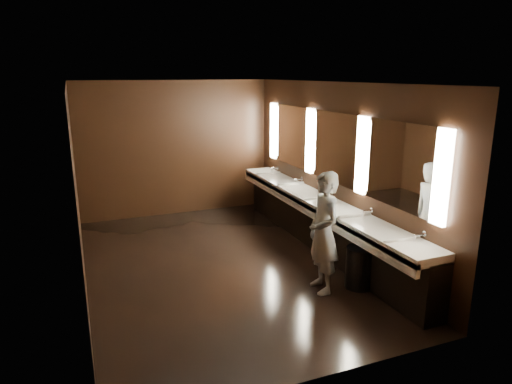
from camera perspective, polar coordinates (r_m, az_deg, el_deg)
floor at (r=7.31m, az=-4.42°, el=-9.06°), size 6.00×6.00×0.00m
ceiling at (r=6.70m, az=-4.90°, el=13.46°), size 4.00×6.00×0.02m
wall_back at (r=9.72m, az=-9.98°, el=5.36°), size 4.00×0.02×2.80m
wall_front at (r=4.22m, az=7.75°, el=-6.81°), size 4.00×0.02×2.80m
wall_left at (r=6.58m, az=-21.51°, el=0.13°), size 0.02×6.00×2.80m
wall_right at (r=7.69m, az=9.74°, el=2.93°), size 0.02×6.00×2.80m
sink_counter at (r=7.81m, az=8.16°, el=-3.68°), size 0.55×5.40×1.01m
mirror_band at (r=7.61m, az=9.73°, el=5.50°), size 0.06×5.03×1.15m
person at (r=6.26m, az=8.45°, el=-5.05°), size 0.46×0.65×1.68m
trash_bin at (r=6.63m, az=12.77°, el=-9.17°), size 0.46×0.46×0.59m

